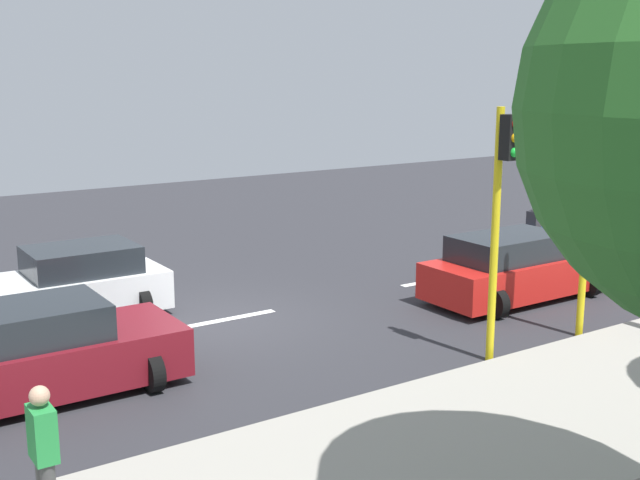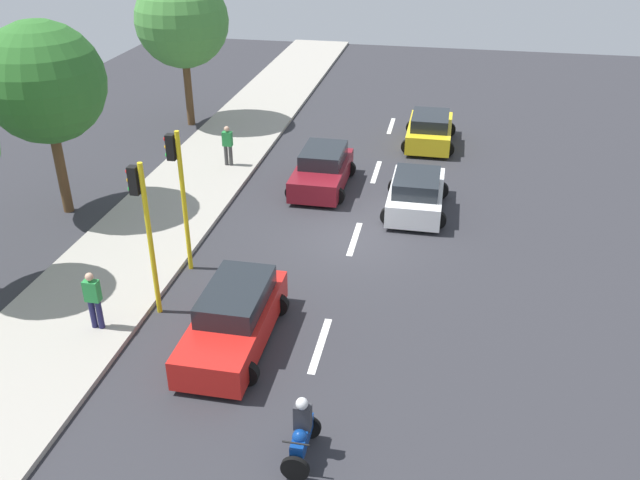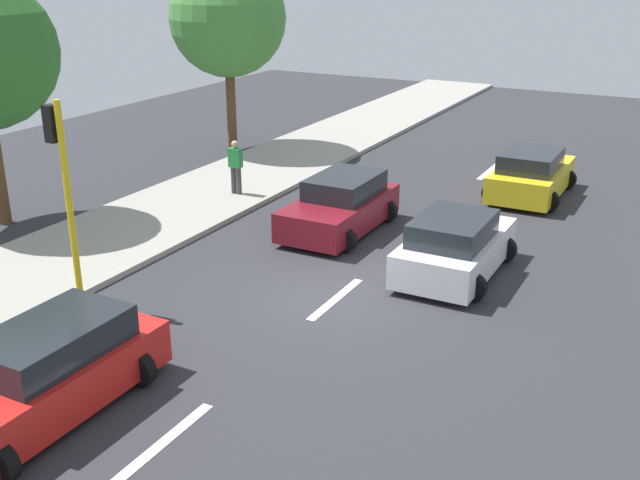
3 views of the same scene
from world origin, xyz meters
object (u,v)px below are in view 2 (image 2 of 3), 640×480
(street_tree_center, at_px, (44,83))
(pedestrian_near_signal, at_px, (228,144))
(car_red, at_px, (234,319))
(motorcycle, at_px, (302,434))
(pedestrian_by_tree, at_px, (93,299))
(traffic_light_midblock, at_px, (144,218))
(traffic_light_corner, at_px, (179,182))
(street_tree_south, at_px, (182,21))
(car_white, at_px, (416,194))
(car_maroon, at_px, (322,170))
(car_yellow_cab, at_px, (430,130))

(street_tree_center, bearing_deg, pedestrian_near_signal, -131.46)
(car_red, xyz_separation_m, motorcycle, (-2.60, 3.59, -0.07))
(pedestrian_by_tree, xyz_separation_m, street_tree_center, (4.67, -6.69, 3.69))
(car_red, height_order, traffic_light_midblock, traffic_light_midblock)
(car_red, distance_m, traffic_light_corner, 4.78)
(traffic_light_midblock, xyz_separation_m, street_tree_south, (4.92, -15.70, 2.05))
(motorcycle, bearing_deg, car_white, -96.83)
(pedestrian_by_tree, bearing_deg, street_tree_south, -77.34)
(pedestrian_near_signal, bearing_deg, motorcycle, 113.37)
(traffic_light_midblock, bearing_deg, car_maroon, -107.26)
(street_tree_south, bearing_deg, traffic_light_midblock, 107.39)
(car_maroon, relative_size, street_tree_south, 0.57)
(car_yellow_cab, distance_m, pedestrian_by_tree, 18.08)
(car_red, height_order, motorcycle, motorcycle)
(pedestrian_near_signal, bearing_deg, car_yellow_cab, -151.14)
(car_red, relative_size, street_tree_south, 0.63)
(car_white, relative_size, street_tree_south, 0.55)
(street_tree_south, bearing_deg, car_white, 146.16)
(car_yellow_cab, xyz_separation_m, pedestrian_near_signal, (8.10, 4.46, 0.35))
(street_tree_center, bearing_deg, pedestrian_by_tree, 124.94)
(traffic_light_corner, xyz_separation_m, street_tree_south, (4.92, -13.26, 2.05))
(traffic_light_midblock, xyz_separation_m, street_tree_center, (5.79, -5.47, 1.82))
(pedestrian_by_tree, distance_m, traffic_light_midblock, 2.50)
(pedestrian_by_tree, xyz_separation_m, traffic_light_midblock, (-1.12, -1.21, 1.87))
(car_yellow_cab, bearing_deg, traffic_light_corner, 61.61)
(street_tree_south, bearing_deg, pedestrian_near_signal, 125.24)
(car_yellow_cab, height_order, pedestrian_near_signal, pedestrian_near_signal)
(car_red, height_order, car_maroon, same)
(car_maroon, bearing_deg, street_tree_south, -38.67)
(car_maroon, xyz_separation_m, street_tree_south, (7.84, -6.28, 4.27))
(car_red, distance_m, pedestrian_near_signal, 12.12)
(motorcycle, distance_m, traffic_light_midblock, 7.25)
(pedestrian_by_tree, bearing_deg, street_tree_center, -55.06)
(traffic_light_corner, height_order, street_tree_south, street_tree_south)
(pedestrian_near_signal, relative_size, pedestrian_by_tree, 1.00)
(car_red, xyz_separation_m, pedestrian_by_tree, (3.73, 0.32, 0.35))
(car_yellow_cab, bearing_deg, motorcycle, 85.34)
(car_yellow_cab, bearing_deg, car_red, 75.26)
(car_maroon, distance_m, street_tree_center, 10.39)
(motorcycle, bearing_deg, pedestrian_by_tree, -27.32)
(car_yellow_cab, relative_size, street_tree_south, 0.56)
(motorcycle, bearing_deg, car_maroon, -80.67)
(pedestrian_by_tree, xyz_separation_m, traffic_light_corner, (-1.12, -3.65, 1.87))
(car_red, height_order, pedestrian_near_signal, pedestrian_near_signal)
(traffic_light_corner, bearing_deg, pedestrian_by_tree, 72.94)
(car_yellow_cab, xyz_separation_m, motorcycle, (1.59, 19.51, -0.07))
(car_red, bearing_deg, street_tree_center, -37.15)
(car_maroon, bearing_deg, street_tree_center, 24.36)
(car_yellow_cab, relative_size, traffic_light_corner, 0.89)
(car_red, bearing_deg, car_maroon, -91.73)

